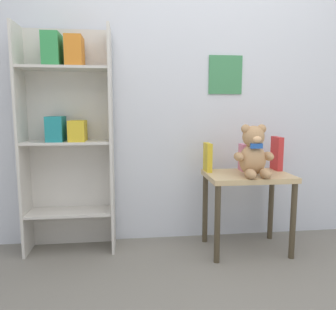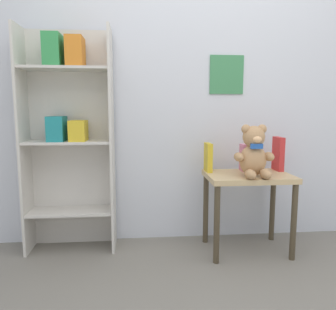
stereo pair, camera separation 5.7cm
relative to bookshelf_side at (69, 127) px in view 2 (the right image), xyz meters
name	(u,v)px [view 2 (the right image)]	position (x,y,z in m)	size (l,w,h in m)	color
wall_back	(201,79)	(0.98, 0.14, 0.35)	(4.80, 0.07, 2.50)	silver
bookshelf_side	(69,127)	(0.00, 0.00, 0.00)	(0.63, 0.26, 1.58)	beige
display_table	(248,187)	(1.27, -0.19, -0.43)	(0.59, 0.41, 0.57)	tan
teddy_bear	(254,153)	(1.27, -0.27, -0.17)	(0.27, 0.25, 0.35)	tan
book_standing_yellow	(208,157)	(1.00, -0.07, -0.22)	(0.04, 0.14, 0.21)	gold
book_standing_pink	(243,158)	(1.27, -0.07, -0.23)	(0.03, 0.11, 0.20)	#D17093
book_standing_red	(278,154)	(1.53, -0.07, -0.20)	(0.04, 0.14, 0.25)	red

